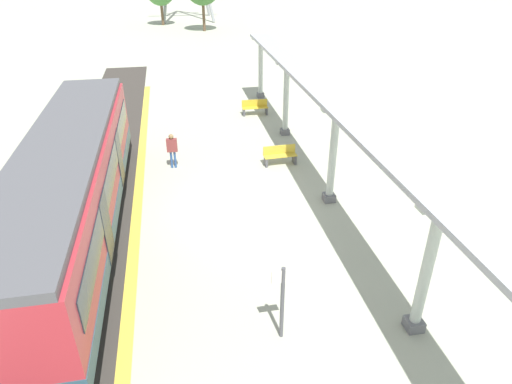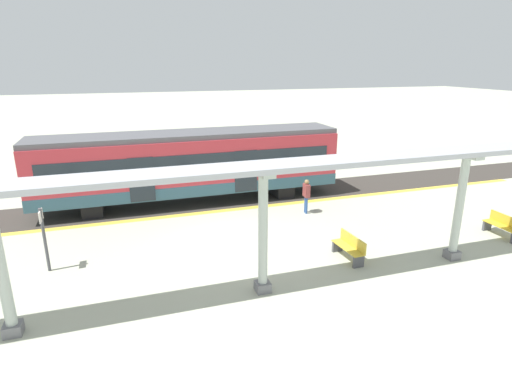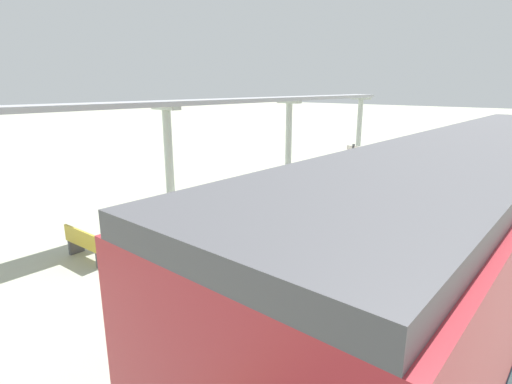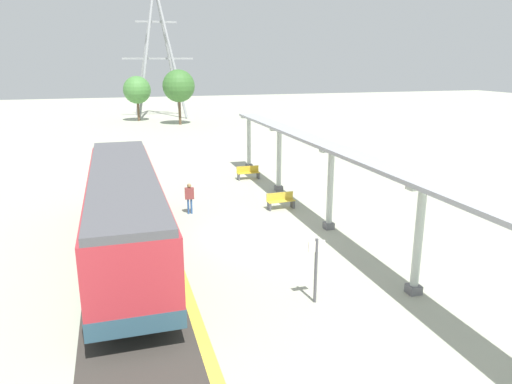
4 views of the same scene
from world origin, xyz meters
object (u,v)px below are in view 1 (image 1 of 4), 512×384
(canopy_pillar_third, at_px, (333,156))
(canopy_pillar_fifth, at_px, (261,68))
(platform_info_sign, at_px, (282,296))
(canopy_pillar_fourth, at_px, (286,99))
(bench_near_end, at_px, (280,155))
(passenger_waiting_near_edge, at_px, (172,147))
(train_near_carriage, at_px, (72,187))
(canopy_pillar_second, at_px, (427,271))
(bench_mid_platform, at_px, (255,107))

(canopy_pillar_third, relative_size, canopy_pillar_fifth, 1.00)
(canopy_pillar_fifth, xyz_separation_m, platform_info_sign, (-3.44, -19.97, -0.59))
(canopy_pillar_third, distance_m, canopy_pillar_fourth, 7.08)
(canopy_pillar_fifth, xyz_separation_m, bench_near_end, (-1.11, -10.04, -1.48))
(canopy_pillar_fourth, height_order, bench_near_end, canopy_pillar_fourth)
(canopy_pillar_third, distance_m, bench_near_end, 4.06)
(passenger_waiting_near_edge, bearing_deg, canopy_pillar_fifth, 58.40)
(canopy_pillar_third, xyz_separation_m, bench_near_end, (-1.11, 3.61, -1.48))
(canopy_pillar_fourth, bearing_deg, canopy_pillar_third, -90.00)
(train_near_carriage, height_order, bench_near_end, train_near_carriage)
(canopy_pillar_second, height_order, canopy_pillar_third, same)
(canopy_pillar_third, bearing_deg, canopy_pillar_fourth, 90.00)
(bench_mid_platform, bearing_deg, canopy_pillar_second, -86.74)
(canopy_pillar_second, height_order, bench_near_end, canopy_pillar_second)
(canopy_pillar_fifth, height_order, passenger_waiting_near_edge, canopy_pillar_fifth)
(bench_near_end, relative_size, passenger_waiting_near_edge, 0.95)
(platform_info_sign, bearing_deg, canopy_pillar_third, 61.43)
(train_near_carriage, bearing_deg, canopy_pillar_second, -34.08)
(canopy_pillar_fourth, bearing_deg, platform_info_sign, -104.41)
(train_near_carriage, height_order, platform_info_sign, train_near_carriage)
(bench_near_end, xyz_separation_m, passenger_waiting_near_edge, (-4.75, 0.51, 0.56))
(bench_near_end, bearing_deg, canopy_pillar_fourth, 72.24)
(canopy_pillar_fifth, bearing_deg, passenger_waiting_near_edge, -121.60)
(canopy_pillar_second, distance_m, canopy_pillar_third, 6.72)
(train_near_carriage, xyz_separation_m, platform_info_sign, (5.67, -5.77, -0.51))
(train_near_carriage, bearing_deg, platform_info_sign, -45.49)
(canopy_pillar_third, relative_size, platform_info_sign, 1.72)
(canopy_pillar_fourth, bearing_deg, canopy_pillar_fifth, 90.00)
(canopy_pillar_fifth, distance_m, platform_info_sign, 20.28)
(canopy_pillar_second, xyz_separation_m, canopy_pillar_third, (0.00, 6.72, 0.00))
(canopy_pillar_second, distance_m, canopy_pillar_fourth, 13.80)
(platform_info_sign, bearing_deg, bench_near_end, 76.78)
(canopy_pillar_third, height_order, canopy_pillar_fifth, same)
(bench_mid_platform, xyz_separation_m, platform_info_sign, (-2.47, -16.76, 0.89))
(passenger_waiting_near_edge, bearing_deg, canopy_pillar_third, -35.13)
(canopy_pillar_fifth, relative_size, passenger_waiting_near_edge, 2.37)
(canopy_pillar_second, bearing_deg, platform_info_sign, 173.45)
(canopy_pillar_fifth, height_order, platform_info_sign, canopy_pillar_fifth)
(canopy_pillar_fifth, bearing_deg, canopy_pillar_fourth, -90.00)
(canopy_pillar_second, relative_size, canopy_pillar_fourth, 1.00)
(canopy_pillar_fourth, xyz_separation_m, bench_near_end, (-1.11, -3.47, -1.48))
(canopy_pillar_third, bearing_deg, canopy_pillar_second, -90.00)
(canopy_pillar_fourth, height_order, passenger_waiting_near_edge, canopy_pillar_fourth)
(canopy_pillar_third, height_order, canopy_pillar_fourth, same)
(platform_info_sign, bearing_deg, bench_mid_platform, 81.63)
(canopy_pillar_fourth, distance_m, bench_mid_platform, 3.79)
(bench_near_end, distance_m, passenger_waiting_near_edge, 4.81)
(canopy_pillar_third, bearing_deg, canopy_pillar_fifth, 90.00)
(canopy_pillar_second, distance_m, bench_mid_platform, 17.25)
(canopy_pillar_third, relative_size, bench_near_end, 2.49)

